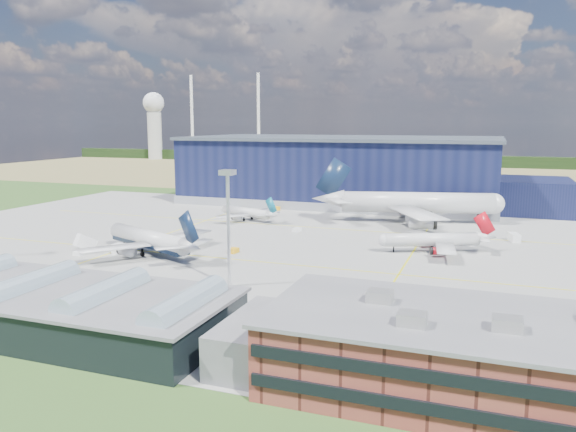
# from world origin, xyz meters

# --- Properties ---
(ground) EXTENTS (600.00, 600.00, 0.00)m
(ground) POSITION_xyz_m (0.00, 0.00, 0.00)
(ground) COLOR #2B541F
(ground) RESTS_ON ground
(apron) EXTENTS (220.00, 160.00, 0.08)m
(apron) POSITION_xyz_m (0.00, 10.00, 0.03)
(apron) COLOR gray
(apron) RESTS_ON ground
(farmland) EXTENTS (600.00, 220.00, 0.01)m
(farmland) POSITION_xyz_m (0.00, 220.00, 0.00)
(farmland) COLOR #93854F
(farmland) RESTS_ON ground
(treeline) EXTENTS (600.00, 8.00, 8.00)m
(treeline) POSITION_xyz_m (0.00, 300.00, 4.00)
(treeline) COLOR black
(treeline) RESTS_ON ground
(horizon_dressing) EXTENTS (440.20, 18.00, 70.00)m
(horizon_dressing) POSITION_xyz_m (-191.30, 294.39, 34.20)
(horizon_dressing) COLOR white
(horizon_dressing) RESTS_ON ground
(hangar) EXTENTS (145.00, 62.00, 26.10)m
(hangar) POSITION_xyz_m (2.81, 94.80, 11.62)
(hangar) COLOR #111638
(hangar) RESTS_ON ground
(ops_building) EXTENTS (46.00, 23.00, 10.90)m
(ops_building) POSITION_xyz_m (55.01, -60.00, 4.79)
(ops_building) COLOR brown
(ops_building) RESTS_ON ground
(glass_concourse) EXTENTS (78.00, 23.00, 8.60)m
(glass_concourse) POSITION_xyz_m (-6.45, -60.00, 3.69)
(glass_concourse) COLOR black
(glass_concourse) RESTS_ON ground
(light_mast_center) EXTENTS (2.60, 2.60, 23.00)m
(light_mast_center) POSITION_xyz_m (10.00, -30.00, 15.43)
(light_mast_center) COLOR silver
(light_mast_center) RESTS_ON ground
(airliner_navy) EXTENTS (48.95, 48.53, 12.21)m
(airliner_navy) POSITION_xyz_m (-20.49, -12.14, 6.10)
(airliner_navy) COLOR silver
(airliner_navy) RESTS_ON ground
(airliner_red) EXTENTS (39.33, 38.99, 9.83)m
(airliner_red) POSITION_xyz_m (44.17, 13.82, 4.92)
(airliner_red) COLOR silver
(airliner_red) RESTS_ON ground
(airliner_widebody) EXTENTS (73.74, 72.76, 19.96)m
(airliner_widebody) POSITION_xyz_m (35.21, 55.00, 9.98)
(airliner_widebody) COLOR silver
(airliner_widebody) RESTS_ON ground
(airliner_regional) EXTENTS (33.07, 32.75, 8.39)m
(airliner_regional) POSITION_xyz_m (-18.05, 40.00, 4.19)
(airliner_regional) COLOR silver
(airliner_regional) RESTS_ON ground
(gse_tug_b) EXTENTS (2.17, 3.00, 1.22)m
(gse_tug_b) POSITION_xyz_m (-1.60, -4.08, 0.61)
(gse_tug_b) COLOR #F4AA15
(gse_tug_b) RESTS_ON ground
(gse_van_a) EXTENTS (6.03, 3.00, 2.55)m
(gse_van_a) POSITION_xyz_m (-25.89, -14.72, 1.28)
(gse_van_a) COLOR white
(gse_van_a) RESTS_ON ground
(gse_cart_a) EXTENTS (2.52, 3.15, 1.19)m
(gse_cart_a) POSITION_xyz_m (4.26, 26.79, 0.60)
(gse_cart_a) COLOR white
(gse_cart_a) RESTS_ON ground
(gse_van_b) EXTENTS (3.51, 5.32, 2.24)m
(gse_van_b) POSITION_xyz_m (63.95, 34.42, 1.12)
(gse_van_b) COLOR white
(gse_van_b) RESTS_ON ground
(gse_tug_c) EXTENTS (2.82, 3.65, 1.41)m
(gse_tug_c) POSITION_xyz_m (-16.27, 62.00, 0.71)
(gse_tug_c) COLOR #F4AA15
(gse_tug_c) RESTS_ON ground
(gse_cart_b) EXTENTS (3.18, 3.16, 1.16)m
(gse_cart_b) POSITION_xyz_m (-24.42, 53.39, 0.58)
(gse_cart_b) COLOR white
(gse_cart_b) RESTS_ON ground
(gse_van_c) EXTENTS (6.08, 3.99, 2.68)m
(gse_van_c) POSITION_xyz_m (53.45, -46.00, 1.34)
(gse_van_c) COLOR white
(gse_van_c) RESTS_ON ground
(airstair) EXTENTS (3.68, 5.34, 3.17)m
(airstair) POSITION_xyz_m (-35.87, -16.50, 1.59)
(airstair) COLOR white
(airstair) RESTS_ON ground
(car_a) EXTENTS (4.00, 2.83, 1.27)m
(car_a) POSITION_xyz_m (25.02, -48.00, 0.63)
(car_a) COLOR #99999E
(car_a) RESTS_ON ground
(car_b) EXTENTS (3.88, 1.84, 1.23)m
(car_b) POSITION_xyz_m (35.77, -30.65, 0.61)
(car_b) COLOR #99999E
(car_b) RESTS_ON ground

